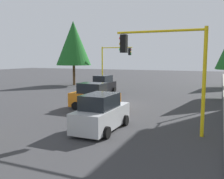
# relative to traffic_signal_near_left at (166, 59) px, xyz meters

# --- Properties ---
(ground_plane) EXTENTS (120.00, 120.00, 0.00)m
(ground_plane) POSITION_rel_traffic_signal_near_left_xyz_m (-6.00, -5.64, -3.80)
(ground_plane) COLOR #353538
(traffic_signal_near_left) EXTENTS (0.36, 4.59, 5.34)m
(traffic_signal_near_left) POSITION_rel_traffic_signal_near_left_xyz_m (0.00, 0.00, 0.00)
(traffic_signal_near_left) COLOR yellow
(traffic_signal_near_left) RESTS_ON ground
(traffic_signal_far_right) EXTENTS (0.36, 4.59, 5.43)m
(traffic_signal_far_right) POSITION_rel_traffic_signal_near_left_xyz_m (-20.00, -11.30, 0.06)
(traffic_signal_far_right) COLOR yellow
(traffic_signal_far_right) RESTS_ON ground
(tree_opposite_side) EXTENTS (4.88, 4.88, 8.95)m
(tree_opposite_side) POSITION_rel_traffic_signal_near_left_xyz_m (-18.00, -16.64, 2.09)
(tree_opposite_side) COLOR brown
(tree_opposite_side) RESTS_ON ground
(car_orange) EXTENTS (2.03, 3.65, 1.98)m
(car_orange) POSITION_rel_traffic_signal_near_left_xyz_m (-4.00, -6.20, -2.90)
(car_orange) COLOR orange
(car_orange) RESTS_ON ground
(car_black) EXTENTS (4.14, 1.93, 1.98)m
(car_black) POSITION_rel_traffic_signal_near_left_xyz_m (-11.79, -9.21, -2.90)
(car_black) COLOR black
(car_black) RESTS_ON ground
(car_silver) EXTENTS (4.20, 1.99, 1.98)m
(car_silver) POSITION_rel_traffic_signal_near_left_xyz_m (0.93, -3.20, -2.90)
(car_silver) COLOR #B2B5BA
(car_silver) RESTS_ON ground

